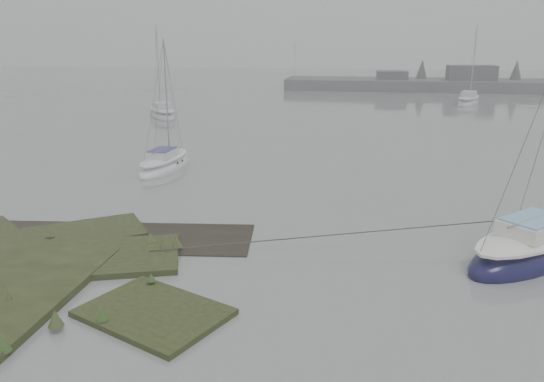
# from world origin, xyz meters

# --- Properties ---
(ground) EXTENTS (160.00, 160.00, 0.00)m
(ground) POSITION_xyz_m (0.00, 30.00, 0.00)
(ground) COLOR slate
(ground) RESTS_ON ground
(far_shoreline) EXTENTS (60.00, 8.00, 4.15)m
(far_shoreline) POSITION_xyz_m (26.84, 61.90, 0.85)
(far_shoreline) COLOR #4C4F51
(far_shoreline) RESTS_ON ground
(sailboat_main) EXTENTS (6.01, 5.87, 8.92)m
(sailboat_main) POSITION_xyz_m (11.17, 4.91, 0.28)
(sailboat_main) COLOR #0E0C33
(sailboat_main) RESTS_ON ground
(sailboat_white) EXTENTS (2.12, 5.23, 7.20)m
(sailboat_white) POSITION_xyz_m (-4.59, 14.43, 0.22)
(sailboat_white) COLOR silver
(sailboat_white) RESTS_ON ground
(sailboat_far_a) EXTENTS (4.74, 6.04, 8.33)m
(sailboat_far_a) POSITION_xyz_m (-11.42, 32.78, 0.26)
(sailboat_far_a) COLOR #A5A9AE
(sailboat_far_a) RESTS_ON ground
(sailboat_far_b) EXTENTS (3.96, 6.55, 8.78)m
(sailboat_far_b) POSITION_xyz_m (17.10, 46.67, 0.27)
(sailboat_far_b) COLOR #AFB3B9
(sailboat_far_b) RESTS_ON ground
(sailboat_far_c) EXTENTS (4.87, 3.51, 6.61)m
(sailboat_far_c) POSITION_xyz_m (-2.77, 63.93, 0.20)
(sailboat_far_c) COLOR silver
(sailboat_far_c) RESTS_ON ground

